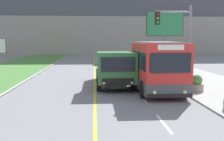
% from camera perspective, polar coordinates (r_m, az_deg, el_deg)
% --- Properties ---
extents(apartment_block_background, '(80.00, 8.04, 24.19)m').
position_cam_1_polar(apartment_block_background, '(62.82, -3.94, 14.75)').
color(apartment_block_background, gray).
rests_on(apartment_block_background, ground_plane).
extents(city_bus, '(2.66, 5.63, 3.20)m').
position_cam_1_polar(city_bus, '(16.70, 9.90, 0.72)').
color(city_bus, red).
rests_on(city_bus, ground_plane).
extents(dump_truck, '(2.57, 7.12, 2.54)m').
position_cam_1_polar(dump_truck, '(18.18, 0.70, 0.26)').
color(dump_truck, black).
rests_on(dump_truck, ground_plane).
extents(car_distant, '(1.80, 4.30, 1.45)m').
position_cam_1_polar(car_distant, '(35.68, -1.57, 2.48)').
color(car_distant, black).
rests_on(car_distant, ground_plane).
extents(traffic_light_mast, '(2.28, 0.32, 5.43)m').
position_cam_1_polar(traffic_light_mast, '(16.80, 14.37, 6.98)').
color(traffic_light_mast, slate).
rests_on(traffic_light_mast, ground_plane).
extents(billboard_large, '(4.23, 0.24, 6.53)m').
position_cam_1_polar(billboard_large, '(30.43, 11.43, 9.51)').
color(billboard_large, '#59595B').
rests_on(billboard_large, ground_plane).
extents(planter_round_second, '(0.88, 0.88, 1.06)m').
position_cam_1_polar(planter_round_second, '(17.48, 17.92, -2.79)').
color(planter_round_second, gray).
rests_on(planter_round_second, sidewalk_right).
extents(planter_round_third, '(0.97, 0.97, 1.12)m').
position_cam_1_polar(planter_round_third, '(21.72, 14.04, -0.78)').
color(planter_round_third, gray).
rests_on(planter_round_third, sidewalk_right).
extents(planter_round_far, '(0.96, 0.96, 1.11)m').
position_cam_1_polar(planter_round_far, '(25.97, 10.87, 0.49)').
color(planter_round_far, gray).
rests_on(planter_round_far, sidewalk_right).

